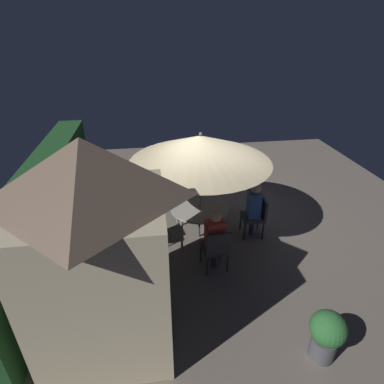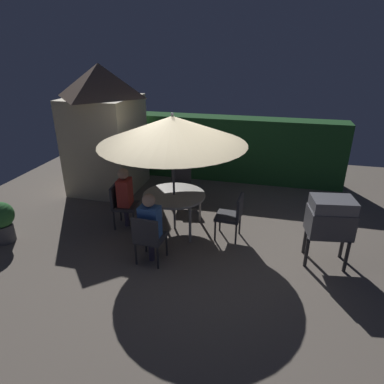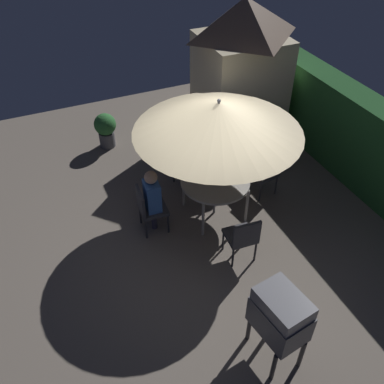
# 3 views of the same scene
# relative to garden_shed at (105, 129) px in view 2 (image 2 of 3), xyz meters

# --- Properties ---
(ground_plane) EXTENTS (11.00, 11.00, 0.00)m
(ground_plane) POSITION_rel_garden_shed_xyz_m (2.58, -2.08, -1.57)
(ground_plane) COLOR #6B6056
(hedge_backdrop) EXTENTS (6.65, 0.63, 1.71)m
(hedge_backdrop) POSITION_rel_garden_shed_xyz_m (2.58, 1.42, -0.72)
(hedge_backdrop) COLOR #1E4C23
(hedge_backdrop) RESTS_ON ground
(garden_shed) EXTENTS (1.67, 1.80, 3.08)m
(garden_shed) POSITION_rel_garden_shed_xyz_m (0.00, 0.00, 0.00)
(garden_shed) COLOR #C6B793
(garden_shed) RESTS_ON ground
(patio_table) EXTENTS (1.23, 1.23, 0.77)m
(patio_table) POSITION_rel_garden_shed_xyz_m (2.25, -1.68, -0.87)
(patio_table) COLOR #B2ADA3
(patio_table) RESTS_ON ground
(patio_umbrella) EXTENTS (2.75, 2.75, 2.35)m
(patio_umbrella) POSITION_rel_garden_shed_xyz_m (2.25, -1.68, 0.47)
(patio_umbrella) COLOR #4C4C51
(patio_umbrella) RESTS_ON ground
(bbq_grill) EXTENTS (0.77, 0.60, 1.20)m
(bbq_grill) POSITION_rel_garden_shed_xyz_m (5.07, -2.17, -0.72)
(bbq_grill) COLOR #47474C
(bbq_grill) RESTS_ON ground
(chair_near_shed) EXTENTS (0.51, 0.51, 0.90)m
(chair_near_shed) POSITION_rel_garden_shed_xyz_m (1.18, -1.80, -1.05)
(chair_near_shed) COLOR #38383D
(chair_near_shed) RESTS_ON ground
(chair_far_side) EXTENTS (0.49, 0.50, 0.90)m
(chair_far_side) POSITION_rel_garden_shed_xyz_m (2.17, -2.91, -1.05)
(chair_far_side) COLOR #38383D
(chair_far_side) RESTS_ON ground
(chair_toward_hedge) EXTENTS (0.50, 0.49, 0.90)m
(chair_toward_hedge) POSITION_rel_garden_shed_xyz_m (3.43, -1.76, -1.05)
(chair_toward_hedge) COLOR #38383D
(chair_toward_hedge) RESTS_ON ground
(chair_toward_house) EXTENTS (0.53, 0.53, 0.90)m
(chair_toward_house) POSITION_rel_garden_shed_xyz_m (2.06, -0.48, -1.05)
(chair_toward_house) COLOR #38383D
(chair_toward_house) RESTS_ON ground
(potted_plant_by_shed) EXTENTS (0.49, 0.49, 0.80)m
(potted_plant_by_shed) POSITION_rel_garden_shed_xyz_m (-0.75, -2.90, -1.12)
(potted_plant_by_shed) COLOR #4C4C51
(potted_plant_by_shed) RESTS_ON ground
(person_in_red) EXTENTS (0.28, 0.37, 1.26)m
(person_in_red) POSITION_rel_garden_shed_xyz_m (1.26, -1.79, -0.79)
(person_in_red) COLOR #CC3D33
(person_in_red) RESTS_ON ground
(person_in_blue) EXTENTS (0.36, 0.26, 1.26)m
(person_in_blue) POSITION_rel_garden_shed_xyz_m (2.17, -2.82, -0.79)
(person_in_blue) COLOR #3866B2
(person_in_blue) RESTS_ON ground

